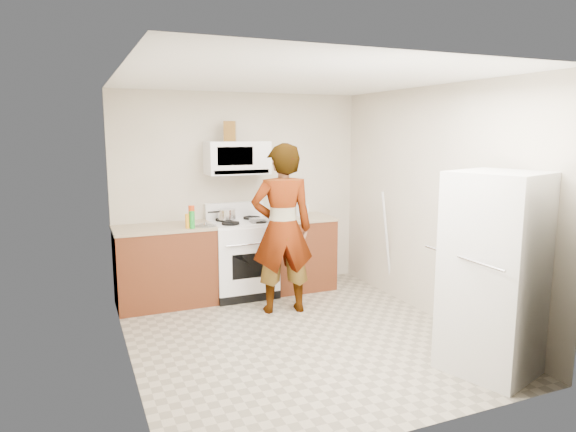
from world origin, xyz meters
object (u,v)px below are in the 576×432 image
gas_range (242,257)px  microwave (237,158)px  person (282,229)px  fridge (495,273)px  saucepan (227,214)px  kettle (301,209)px

gas_range → microwave: size_ratio=1.49×
person → fridge: person is taller
saucepan → kettle: bearing=-0.4°
gas_range → saucepan: 0.56m
kettle → saucepan: kettle is taller
kettle → saucepan: bearing=175.7°
fridge → saucepan: fridge is taller
person → fridge: (1.09, -2.04, -0.10)m
saucepan → gas_range: bearing=-31.5°
kettle → person: bearing=-129.8°
microwave → saucepan: bearing=-167.8°
person → fridge: 2.31m
microwave → kettle: microwave is taller
kettle → gas_range: bearing=-177.9°
microwave → fridge: size_ratio=0.45×
microwave → person: 1.17m
person → kettle: 1.02m
gas_range → kettle: bearing=5.9°
microwave → saucepan: size_ratio=3.53×
gas_range → person: size_ratio=0.60×
gas_range → fridge: 3.10m
fridge → person: bearing=99.6°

